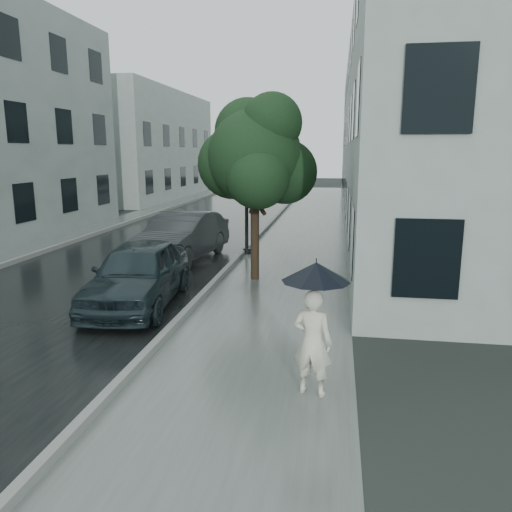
% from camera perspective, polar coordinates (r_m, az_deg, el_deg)
% --- Properties ---
extents(ground, '(120.00, 120.00, 0.00)m').
position_cam_1_polar(ground, '(8.82, -2.22, -11.85)').
color(ground, black).
rests_on(ground, ground).
extents(sidewalk, '(3.50, 60.00, 0.01)m').
position_cam_1_polar(sidewalk, '(20.27, 5.20, 1.78)').
color(sidewalk, slate).
rests_on(sidewalk, ground).
extents(kerb_near, '(0.15, 60.00, 0.15)m').
position_cam_1_polar(kerb_near, '(20.46, 0.10, 2.13)').
color(kerb_near, slate).
rests_on(kerb_near, ground).
extents(asphalt_road, '(6.85, 60.00, 0.00)m').
position_cam_1_polar(asphalt_road, '(21.30, -9.25, 2.17)').
color(asphalt_road, black).
rests_on(asphalt_road, ground).
extents(kerb_far, '(0.15, 60.00, 0.15)m').
position_cam_1_polar(kerb_far, '(22.64, -17.70, 2.51)').
color(kerb_far, slate).
rests_on(kerb_far, ground).
extents(sidewalk_far, '(1.70, 60.00, 0.01)m').
position_cam_1_polar(sidewalk_far, '(23.08, -19.74, 2.37)').
color(sidewalk_far, '#4C5451').
rests_on(sidewalk_far, ground).
extents(building_near, '(7.02, 36.00, 9.00)m').
position_cam_1_polar(building_near, '(27.69, 17.70, 13.33)').
color(building_near, '#96A49F').
rests_on(building_near, ground).
extents(building_far_b, '(7.02, 18.00, 8.00)m').
position_cam_1_polar(building_far_b, '(40.92, -13.18, 12.24)').
color(building_far_b, '#96A49F').
rests_on(building_far_b, ground).
extents(pedestrian, '(0.66, 0.51, 1.61)m').
position_cam_1_polar(pedestrian, '(7.44, 6.47, -9.79)').
color(pedestrian, silver).
rests_on(pedestrian, sidewalk).
extents(umbrella, '(1.29, 1.29, 1.12)m').
position_cam_1_polar(umbrella, '(7.14, 6.88, -1.82)').
color(umbrella, black).
rests_on(umbrella, ground).
extents(street_tree, '(3.35, 3.04, 5.06)m').
position_cam_1_polar(street_tree, '(13.78, -0.06, 11.39)').
color(street_tree, '#332619').
rests_on(street_tree, ground).
extents(lamp_post, '(0.84, 0.41, 4.84)m').
position_cam_1_polar(lamp_post, '(17.20, -1.62, 9.34)').
color(lamp_post, black).
rests_on(lamp_post, ground).
extents(car_near, '(2.17, 4.55, 1.50)m').
position_cam_1_polar(car_near, '(11.92, -13.32, -1.98)').
color(car_near, '#19262B').
rests_on(car_near, ground).
extents(car_far, '(2.21, 4.91, 1.56)m').
position_cam_1_polar(car_far, '(16.62, -8.47, 2.20)').
color(car_far, '#272A2D').
rests_on(car_far, ground).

